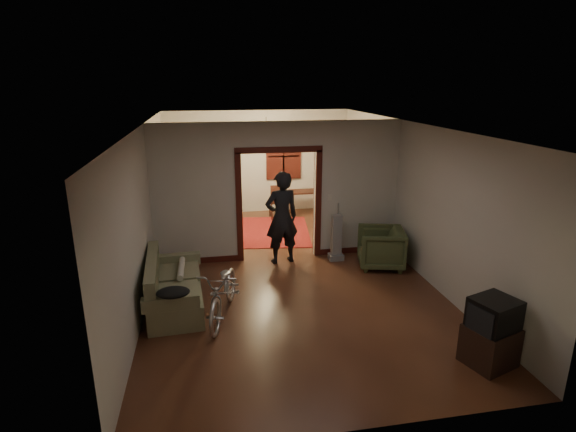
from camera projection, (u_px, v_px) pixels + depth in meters
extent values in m
cube|color=#3E1F13|center=(285.00, 270.00, 8.75)|extent=(5.00, 8.50, 0.01)
cube|color=white|center=(285.00, 125.00, 7.94)|extent=(5.00, 8.50, 0.01)
cube|color=beige|center=(258.00, 162.00, 12.34)|extent=(5.00, 0.02, 2.80)
cube|color=beige|center=(146.00, 208.00, 7.91)|extent=(0.02, 8.50, 2.80)
cube|color=beige|center=(411.00, 195.00, 8.77)|extent=(0.02, 8.50, 2.80)
cube|color=beige|center=(279.00, 192.00, 9.05)|extent=(5.00, 0.14, 2.80)
cube|color=#3E130E|center=(279.00, 206.00, 9.14)|extent=(1.74, 0.20, 2.32)
cube|color=black|center=(284.00, 156.00, 12.38)|extent=(0.98, 0.06, 1.28)
sphere|color=#FFE0A5|center=(266.00, 134.00, 10.42)|extent=(0.24, 0.24, 0.24)
cube|color=silver|center=(330.00, 198.00, 9.20)|extent=(0.08, 0.01, 0.12)
cube|color=#626543|center=(175.00, 282.00, 7.26)|extent=(0.93, 1.87, 0.84)
cylinder|color=beige|center=(181.00, 268.00, 7.53)|extent=(0.10, 0.82, 0.10)
ellipsoid|color=black|center=(173.00, 292.00, 6.33)|extent=(0.47, 0.35, 0.14)
imported|color=silver|center=(224.00, 291.00, 6.92)|extent=(0.98, 1.76, 0.87)
imported|color=#414D2B|center=(381.00, 248.00, 8.83)|extent=(1.05, 1.03, 0.79)
cube|color=black|center=(490.00, 345.00, 5.81)|extent=(0.72, 0.69, 0.53)
cube|color=black|center=(494.00, 316.00, 5.68)|extent=(0.66, 0.62, 0.46)
cube|color=gray|center=(336.00, 238.00, 9.15)|extent=(0.31, 0.26, 0.96)
imported|color=black|center=(282.00, 218.00, 8.91)|extent=(0.76, 0.58, 1.88)
cube|color=maroon|center=(272.00, 231.00, 11.01)|extent=(2.08, 2.56, 0.02)
cube|color=#2D3822|center=(209.00, 186.00, 11.92)|extent=(0.97, 0.73, 1.73)
sphere|color=#1E5972|center=(207.00, 145.00, 11.61)|extent=(0.26, 0.26, 0.26)
cube|color=#331711|center=(306.00, 203.00, 12.31)|extent=(0.95, 0.60, 0.67)
cube|color=#331711|center=(277.00, 201.00, 11.96)|extent=(0.50, 0.50, 0.94)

